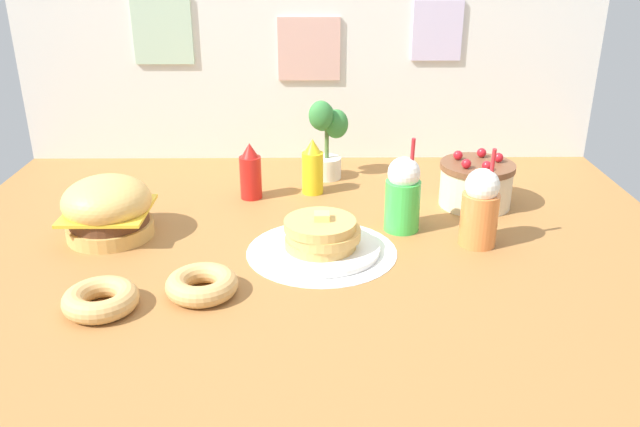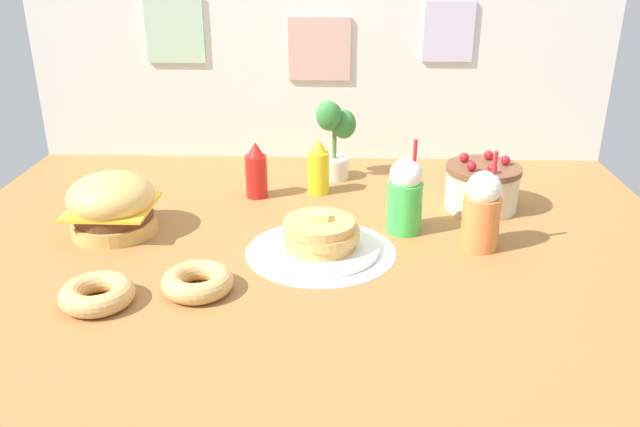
{
  "view_description": "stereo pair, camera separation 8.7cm",
  "coord_description": "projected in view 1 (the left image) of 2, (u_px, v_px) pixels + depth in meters",
  "views": [
    {
      "loc": [
        0.02,
        -1.77,
        0.86
      ],
      "look_at": [
        0.03,
        0.01,
        0.1
      ],
      "focal_mm": 36.36,
      "sensor_mm": 36.0,
      "label": 1
    },
    {
      "loc": [
        0.1,
        -1.77,
        0.86
      ],
      "look_at": [
        0.03,
        0.01,
        0.1
      ],
      "focal_mm": 36.36,
      "sensor_mm": 36.0,
      "label": 2
    }
  ],
  "objects": [
    {
      "name": "ketchup_bottle",
      "position": [
        251.0,
        173.0,
        2.29
      ],
      "size": [
        0.08,
        0.08,
        0.2
      ],
      "color": "red",
      "rests_on": "ground_plane"
    },
    {
      "name": "mustard_bottle",
      "position": [
        313.0,
        168.0,
        2.34
      ],
      "size": [
        0.08,
        0.08,
        0.2
      ],
      "color": "yellow",
      "rests_on": "ground_plane"
    },
    {
      "name": "potted_plant",
      "position": [
        327.0,
        136.0,
        2.46
      ],
      "size": [
        0.15,
        0.12,
        0.31
      ],
      "color": "white",
      "rests_on": "ground_plane"
    },
    {
      "name": "pancake_stack",
      "position": [
        321.0,
        238.0,
        1.9
      ],
      "size": [
        0.35,
        0.35,
        0.12
      ],
      "color": "white",
      "rests_on": "doily_mat"
    },
    {
      "name": "cream_soda_cup",
      "position": [
        403.0,
        194.0,
        2.03
      ],
      "size": [
        0.11,
        0.11,
        0.31
      ],
      "color": "green",
      "rests_on": "ground_plane"
    },
    {
      "name": "layer_cake",
      "position": [
        476.0,
        184.0,
        2.23
      ],
      "size": [
        0.25,
        0.25,
        0.19
      ],
      "color": "beige",
      "rests_on": "ground_plane"
    },
    {
      "name": "burger",
      "position": [
        108.0,
        209.0,
        1.99
      ],
      "size": [
        0.27,
        0.27,
        0.19
      ],
      "color": "#DBA859",
      "rests_on": "ground_plane"
    },
    {
      "name": "ground_plane",
      "position": [
        309.0,
        249.0,
        1.97
      ],
      "size": [
        2.34,
        1.75,
        0.02
      ],
      "primitive_type": "cube",
      "color": "#9E6B38"
    },
    {
      "name": "back_wall",
      "position": [
        308.0,
        48.0,
        2.58
      ],
      "size": [
        2.34,
        0.04,
        0.91
      ],
      "color": "silver",
      "rests_on": "ground_plane"
    },
    {
      "name": "orange_float_cup",
      "position": [
        480.0,
        208.0,
        1.93
      ],
      "size": [
        0.11,
        0.11,
        0.31
      ],
      "color": "orange",
      "rests_on": "ground_plane"
    },
    {
      "name": "doily_mat",
      "position": [
        322.0,
        251.0,
        1.92
      ],
      "size": [
        0.45,
        0.45,
        0.0
      ],
      "primitive_type": "cylinder",
      "color": "white",
      "rests_on": "ground_plane"
    },
    {
      "name": "donut_pink_glaze",
      "position": [
        101.0,
        299.0,
        1.62
      ],
      "size": [
        0.19,
        0.19,
        0.06
      ],
      "color": "tan",
      "rests_on": "ground_plane"
    },
    {
      "name": "donut_chocolate",
      "position": [
        202.0,
        284.0,
        1.68
      ],
      "size": [
        0.19,
        0.19,
        0.06
      ],
      "color": "tan",
      "rests_on": "ground_plane"
    }
  ]
}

